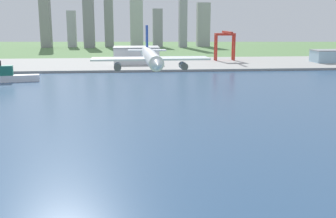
{
  "coord_description": "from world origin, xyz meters",
  "views": [
    {
      "loc": [
        -33.08,
        -4.14,
        53.33
      ],
      "look_at": [
        -18.75,
        151.46,
        19.49
      ],
      "focal_mm": 44.47,
      "sensor_mm": 36.0,
      "label": 1
    }
  ],
  "objects_px": {
    "airplane_landing": "(151,58)",
    "ferry_boat": "(10,76)",
    "warehouse_main": "(136,55)",
    "port_crane_red": "(225,39)",
    "warehouse_annex": "(333,56)"
  },
  "relations": [
    {
      "from": "airplane_landing",
      "to": "ferry_boat",
      "type": "xyz_separation_m",
      "value": [
        -109.58,
        252.67,
        -37.63
      ]
    },
    {
      "from": "airplane_landing",
      "to": "warehouse_main",
      "type": "bearing_deg",
      "value": 89.69
    },
    {
      "from": "port_crane_red",
      "to": "warehouse_main",
      "type": "xyz_separation_m",
      "value": [
        -110.9,
        -19.13,
        -17.1
      ]
    },
    {
      "from": "warehouse_main",
      "to": "airplane_landing",
      "type": "bearing_deg",
      "value": -90.31
    },
    {
      "from": "airplane_landing",
      "to": "warehouse_annex",
      "type": "relative_size",
      "value": 0.82
    },
    {
      "from": "warehouse_main",
      "to": "port_crane_red",
      "type": "bearing_deg",
      "value": 9.79
    },
    {
      "from": "ferry_boat",
      "to": "warehouse_main",
      "type": "bearing_deg",
      "value": 48.58
    },
    {
      "from": "ferry_boat",
      "to": "warehouse_annex",
      "type": "bearing_deg",
      "value": 18.17
    },
    {
      "from": "port_crane_red",
      "to": "airplane_landing",
      "type": "bearing_deg",
      "value": -105.83
    },
    {
      "from": "ferry_boat",
      "to": "warehouse_main",
      "type": "xyz_separation_m",
      "value": [
        111.64,
        126.53,
        6.85
      ]
    },
    {
      "from": "airplane_landing",
      "to": "warehouse_annex",
      "type": "xyz_separation_m",
      "value": [
        238.3,
        366.84,
        -32.93
      ]
    },
    {
      "from": "port_crane_red",
      "to": "warehouse_annex",
      "type": "xyz_separation_m",
      "value": [
        125.34,
        -31.49,
        -19.25
      ]
    },
    {
      "from": "port_crane_red",
      "to": "warehouse_main",
      "type": "distance_m",
      "value": 113.83
    },
    {
      "from": "warehouse_main",
      "to": "warehouse_annex",
      "type": "relative_size",
      "value": 1.1
    },
    {
      "from": "ferry_boat",
      "to": "port_crane_red",
      "type": "xyz_separation_m",
      "value": [
        222.54,
        145.66,
        23.96
      ]
    }
  ]
}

